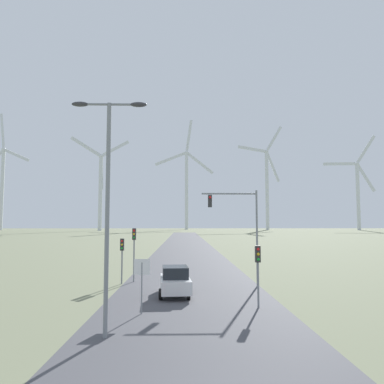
# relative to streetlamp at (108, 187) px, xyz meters

# --- Properties ---
(road_surface) EXTENTS (10.00, 240.00, 0.01)m
(road_surface) POSITION_rel_streetlamp_xyz_m (3.61, 40.42, -6.04)
(road_surface) COLOR #47474C
(road_surface) RESTS_ON ground
(streetlamp) EXTENTS (3.13, 0.32, 9.60)m
(streetlamp) POSITION_rel_streetlamp_xyz_m (0.00, 0.00, 0.00)
(streetlamp) COLOR gray
(streetlamp) RESTS_ON ground
(stop_sign_near) EXTENTS (0.81, 0.07, 2.73)m
(stop_sign_near) POSITION_rel_streetlamp_xyz_m (1.00, 3.92, -4.13)
(stop_sign_near) COLOR gray
(stop_sign_near) RESTS_ON ground
(traffic_light_post_near_left) EXTENTS (0.28, 0.34, 3.38)m
(traffic_light_post_near_left) POSITION_rel_streetlamp_xyz_m (-1.51, 13.13, -3.56)
(traffic_light_post_near_left) COLOR gray
(traffic_light_post_near_left) RESTS_ON ground
(traffic_light_post_near_right) EXTENTS (0.28, 0.33, 3.32)m
(traffic_light_post_near_right) POSITION_rel_streetlamp_xyz_m (7.16, 5.14, -3.61)
(traffic_light_post_near_right) COLOR gray
(traffic_light_post_near_right) RESTS_ON ground
(traffic_light_post_mid_left) EXTENTS (0.28, 0.34, 4.13)m
(traffic_light_post_mid_left) POSITION_rel_streetlamp_xyz_m (-0.75, 14.14, -3.02)
(traffic_light_post_mid_left) COLOR gray
(traffic_light_post_mid_left) RESTS_ON ground
(traffic_light_mast_overhead) EXTENTS (4.11, 0.35, 6.94)m
(traffic_light_mast_overhead) POSITION_rel_streetlamp_xyz_m (7.18, 11.99, -1.20)
(traffic_light_mast_overhead) COLOR gray
(traffic_light_mast_overhead) RESTS_ON ground
(car_approaching) EXTENTS (2.09, 4.22, 1.83)m
(car_approaching) POSITION_rel_streetlamp_xyz_m (2.59, 8.58, -5.13)
(car_approaching) COLOR white
(car_approaching) RESTS_ON ground
(wind_turbine_far_left) EXTENTS (37.12, 18.47, 73.77)m
(wind_turbine_far_left) POSITION_rel_streetlamp_xyz_m (-109.73, 218.56, 25.35)
(wind_turbine_far_left) COLOR silver
(wind_turbine_far_left) RESTS_ON ground
(wind_turbine_left) EXTENTS (30.60, 16.39, 54.05)m
(wind_turbine_left) POSITION_rel_streetlamp_xyz_m (-44.73, 200.02, 20.79)
(wind_turbine_left) COLOR silver
(wind_turbine_left) RESTS_ON ground
(wind_turbine_center) EXTENTS (39.92, 2.88, 74.91)m
(wind_turbine_center) POSITION_rel_streetlamp_xyz_m (5.15, 236.14, 26.19)
(wind_turbine_center) COLOR silver
(wind_turbine_center) RESTS_ON ground
(wind_turbine_right) EXTENTS (31.80, 13.84, 69.36)m
(wind_turbine_right) POSITION_rel_streetlamp_xyz_m (57.35, 225.07, 25.34)
(wind_turbine_right) COLOR silver
(wind_turbine_right) RESTS_ON ground
(wind_turbine_far_right) EXTENTS (30.42, 9.51, 59.33)m
(wind_turbine_far_right) POSITION_rel_streetlamp_xyz_m (112.48, 215.64, 20.20)
(wind_turbine_far_right) COLOR silver
(wind_turbine_far_right) RESTS_ON ground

